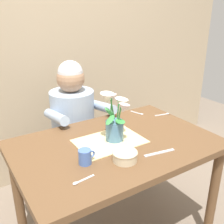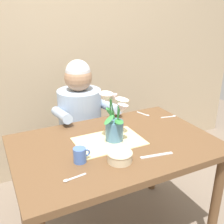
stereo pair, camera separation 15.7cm
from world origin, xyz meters
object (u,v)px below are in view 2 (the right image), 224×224
Objects in this scene: ceramic_bowl at (120,156)px; flower_vase at (115,119)px; tea_cup at (80,155)px; seated_person at (81,130)px; dinner_knife at (157,155)px.

flower_vase is at bearing 69.88° from ceramic_bowl.
ceramic_bowl is (-0.08, -0.22, -0.11)m from flower_vase.
tea_cup is (-0.27, -0.13, -0.10)m from flower_vase.
tea_cup is at bearing -110.79° from seated_person.
seated_person is 3.59× the size of flower_vase.
seated_person reaches higher than flower_vase.
dinner_knife is at bearing -11.08° from ceramic_bowl.
flower_vase reaches higher than ceramic_bowl.
tea_cup is (-0.26, -0.72, 0.22)m from seated_person.
seated_person is 0.67m from flower_vase.
tea_cup reaches higher than dinner_knife.
dinner_knife is at bearing -81.97° from seated_person.
ceramic_bowl is at bearing 178.31° from dinner_knife.
dinner_knife is (0.13, -0.26, -0.14)m from flower_vase.
flower_vase is 1.67× the size of dinner_knife.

